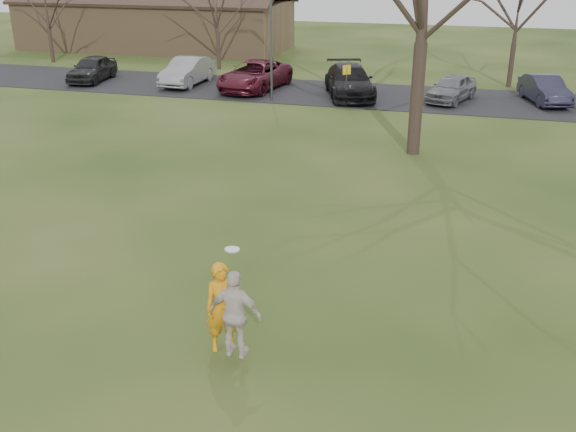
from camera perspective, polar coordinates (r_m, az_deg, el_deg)
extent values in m
plane|color=#1E380F|center=(13.18, -4.76, -12.53)|extent=(120.00, 120.00, 0.00)
cube|color=black|center=(36.09, 9.08, 10.14)|extent=(62.00, 6.50, 0.04)
imported|color=orange|center=(13.11, -5.68, -7.86)|extent=(0.82, 0.74, 1.88)
imported|color=black|center=(41.33, -16.58, 12.11)|extent=(2.22, 4.46, 1.46)
imported|color=gray|center=(39.07, -8.68, 12.27)|extent=(1.73, 4.67, 1.53)
imported|color=#531322|center=(37.33, -2.89, 12.04)|extent=(3.27, 5.86, 1.55)
imported|color=black|center=(35.69, 5.33, 11.53)|extent=(3.85, 5.95, 1.60)
imported|color=slate|center=(35.40, 13.96, 10.68)|extent=(2.75, 4.25, 1.35)
imported|color=#28273B|center=(36.43, 21.30, 10.15)|extent=(2.56, 4.36, 1.36)
imported|color=beige|center=(12.48, -4.54, -8.48)|extent=(1.06, 0.48, 1.78)
cylinder|color=white|center=(11.87, -4.85, -2.89)|extent=(0.27, 0.27, 0.05)
cube|color=#8C6D4C|center=(54.00, -11.33, 15.87)|extent=(20.00, 8.00, 3.50)
cylinder|color=#47474C|center=(34.35, -1.46, 14.84)|extent=(0.12, 0.12, 6.00)
cylinder|color=#47474C|center=(33.27, 5.05, 11.02)|extent=(0.06, 0.06, 2.00)
cube|color=yellow|center=(33.11, 5.10, 12.47)|extent=(0.35, 0.35, 0.45)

